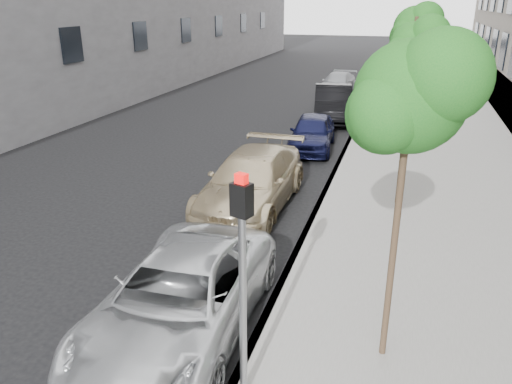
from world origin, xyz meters
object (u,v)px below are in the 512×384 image
at_px(tree_near, 413,97).
at_px(sedan_black, 333,103).
at_px(suv, 252,181).
at_px(minivan, 180,298).
at_px(sedan_rear, 338,83).
at_px(tree_far, 416,28).
at_px(sedan_blue, 312,132).
at_px(tree_mid, 415,47).
at_px(signal_pole, 242,266).

xyz_separation_m(tree_near, sedan_black, (-3.33, 16.65, -3.35)).
bearing_deg(suv, minivan, -83.95).
xyz_separation_m(sedan_black, sedan_rear, (-0.79, 7.26, -0.18)).
bearing_deg(minivan, tree_far, 74.28).
xyz_separation_m(sedan_blue, sedan_rear, (-0.79, 12.44, -0.05)).
bearing_deg(suv, tree_near, -53.71).
distance_m(tree_mid, sedan_black, 11.22).
height_order(suv, sedan_blue, suv).
xyz_separation_m(tree_far, suv, (-3.84, -7.60, -3.63)).
bearing_deg(tree_far, sedan_black, 132.33).
height_order(tree_mid, tree_far, tree_far).
distance_m(suv, sedan_rear, 18.52).
relative_size(tree_near, suv, 0.95).
distance_m(minivan, sedan_black, 16.93).
height_order(sedan_black, sedan_rear, sedan_black).
height_order(tree_far, sedan_rear, tree_far).
distance_m(tree_far, signal_pole, 14.74).
height_order(signal_pole, minivan, signal_pole).
height_order(tree_near, tree_mid, tree_near).
relative_size(tree_mid, sedan_rear, 1.16).
bearing_deg(sedan_black, tree_near, -88.18).
xyz_separation_m(signal_pole, minivan, (-1.49, 1.18, -1.48)).
bearing_deg(signal_pole, tree_mid, 96.23).
bearing_deg(tree_near, sedan_blue, 106.16).
height_order(signal_pole, sedan_blue, signal_pole).
bearing_deg(minivan, sedan_rear, 90.23).
bearing_deg(minivan, suv, 93.55).
bearing_deg(sedan_rear, tree_mid, -71.42).
bearing_deg(suv, signal_pole, -72.85).
xyz_separation_m(tree_far, sedan_blue, (-3.33, -1.52, -3.72)).
height_order(tree_near, sedan_black, tree_near).
height_order(tree_mid, sedan_blue, tree_mid).
bearing_deg(signal_pole, tree_far, 101.98).
bearing_deg(sedan_black, suv, -102.11).
bearing_deg(sedan_rear, tree_far, -64.05).
relative_size(tree_far, sedan_blue, 1.33).
height_order(signal_pole, sedan_black, signal_pole).
bearing_deg(sedan_blue, sedan_black, 85.50).
relative_size(tree_near, minivan, 0.98).
height_order(tree_far, sedan_blue, tree_far).
bearing_deg(suv, tree_far, 64.02).
bearing_deg(suv, sedan_blue, 85.99).
relative_size(tree_near, sedan_rear, 1.16).
bearing_deg(sedan_rear, tree_near, -74.96).
bearing_deg(sedan_rear, sedan_blue, -81.09).
distance_m(signal_pole, minivan, 2.41).
relative_size(sedan_black, sedan_rear, 1.15).
bearing_deg(tree_far, tree_mid, -90.00).
height_order(tree_far, signal_pole, tree_far).
bearing_deg(tree_near, suv, 125.44).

